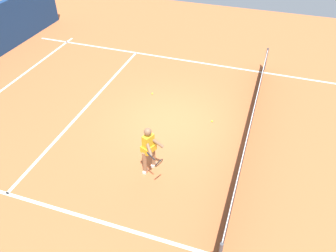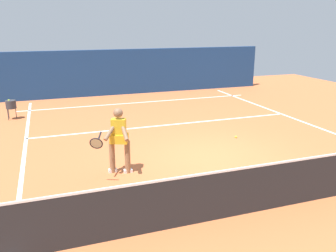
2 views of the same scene
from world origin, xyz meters
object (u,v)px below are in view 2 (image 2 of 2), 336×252
(tennis_player, at_px, (118,138))
(tennis_ball_mid, at_px, (256,175))
(ball_hopper, at_px, (11,105))
(tennis_ball_near, at_px, (236,137))

(tennis_player, xyz_separation_m, tennis_ball_mid, (-2.89, 1.25, -0.81))
(tennis_player, relative_size, ball_hopper, 2.09)
(ball_hopper, bearing_deg, tennis_player, 113.98)
(tennis_player, distance_m, tennis_ball_near, 4.22)
(tennis_player, bearing_deg, tennis_ball_near, -160.20)
(tennis_ball_mid, bearing_deg, ball_hopper, -52.67)
(tennis_ball_near, bearing_deg, tennis_player, 19.80)
(tennis_ball_mid, xyz_separation_m, ball_hopper, (5.59, -7.33, 0.51))
(tennis_player, bearing_deg, ball_hopper, -66.02)
(tennis_ball_near, height_order, ball_hopper, ball_hopper)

